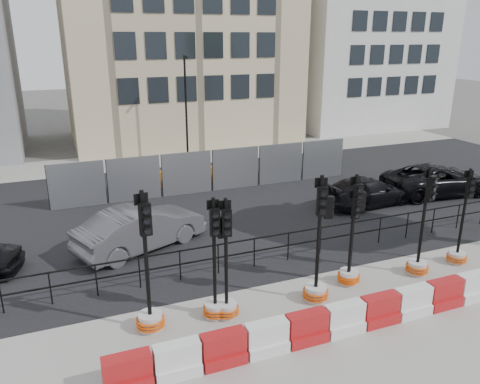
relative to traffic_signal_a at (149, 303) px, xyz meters
name	(u,v)px	position (x,y,z in m)	size (l,w,h in m)	color
ground	(306,277)	(4.92, 0.92, -0.76)	(120.00, 120.00, 0.00)	#51514C
sidewalk_near	(366,332)	(4.92, -2.08, -0.75)	(40.00, 6.00, 0.02)	gray
road	(227,204)	(4.92, 7.92, -0.74)	(40.00, 14.00, 0.03)	black
sidewalk_far	(176,157)	(4.92, 16.92, -0.75)	(40.00, 4.00, 0.02)	gray
building_cream	(177,5)	(6.92, 22.90, 8.24)	(15.00, 10.06, 18.00)	beige
building_white	(362,23)	(21.92, 22.90, 7.24)	(12.00, 9.06, 16.00)	silver
kerb_railing	(288,241)	(4.92, 2.12, -0.07)	(18.00, 0.04, 1.00)	black
heras_fencing	(206,173)	(4.91, 10.72, -0.08)	(14.33, 1.72, 2.00)	gray
lamp_post_far	(186,106)	(5.42, 15.90, 2.47)	(0.12, 0.56, 6.00)	black
barrier_row	(362,315)	(4.92, -1.88, -0.39)	(12.55, 0.50, 0.80)	#B50E27
traffic_signal_a	(149,303)	(0.00, 0.00, 0.00)	(0.72, 0.72, 3.66)	silver
traffic_signal_b	(216,290)	(1.69, -0.07, 0.03)	(0.65, 0.65, 3.30)	silver
traffic_signal_c	(227,294)	(1.95, -0.17, -0.08)	(0.65, 0.65, 3.29)	silver
traffic_signal_d	(317,273)	(4.52, -0.35, 0.11)	(0.71, 0.71, 3.63)	silver
traffic_signal_e	(349,265)	(5.87, 0.09, -0.14)	(0.59, 0.59, 2.98)	silver
traffic_signal_f	(351,259)	(5.93, 0.13, 0.05)	(0.66, 0.66, 3.37)	silver
traffic_signal_g	(419,253)	(8.20, -0.17, -0.05)	(0.68, 0.68, 3.44)	silver
traffic_signal_h	(459,245)	(9.90, -0.06, -0.10)	(0.63, 0.63, 3.18)	silver
car_b	(141,228)	(0.67, 4.84, 0.00)	(4.82, 3.26, 1.50)	#505055
car_c	(368,191)	(10.55, 5.59, -0.13)	(4.43, 2.06, 1.25)	black
car_d	(438,180)	(14.47, 5.66, -0.05)	(5.29, 2.87, 1.41)	black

